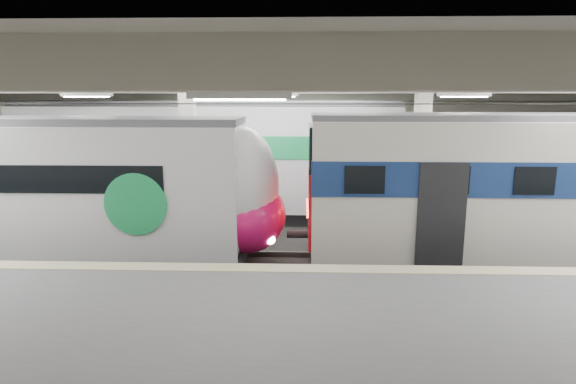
{
  "coord_description": "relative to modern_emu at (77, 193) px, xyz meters",
  "views": [
    {
      "loc": [
        0.99,
        -13.54,
        4.97
      ],
      "look_at": [
        0.51,
        1.0,
        2.0
      ],
      "focal_mm": 30.0,
      "sensor_mm": 36.0,
      "label": 1
    }
  ],
  "objects": [
    {
      "name": "station_hall",
      "position": [
        5.63,
        -1.74,
        1.12
      ],
      "size": [
        36.0,
        24.0,
        5.75
      ],
      "color": "black",
      "rests_on": "ground"
    },
    {
      "name": "far_train",
      "position": [
        2.84,
        5.5,
        0.3
      ],
      "size": [
        14.87,
        3.15,
        4.7
      ],
      "rotation": [
        0.0,
        0.0,
        -0.01
      ],
      "color": "silver",
      "rests_on": "ground"
    },
    {
      "name": "older_rer",
      "position": [
        13.44,
        0.0,
        0.2
      ],
      "size": [
        13.44,
        2.97,
        4.43
      ],
      "color": "beige",
      "rests_on": "ground"
    },
    {
      "name": "modern_emu",
      "position": [
        0.0,
        0.0,
        0.0
      ],
      "size": [
        13.32,
        2.75,
        4.32
      ],
      "color": "silver",
      "rests_on": "ground"
    }
  ]
}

